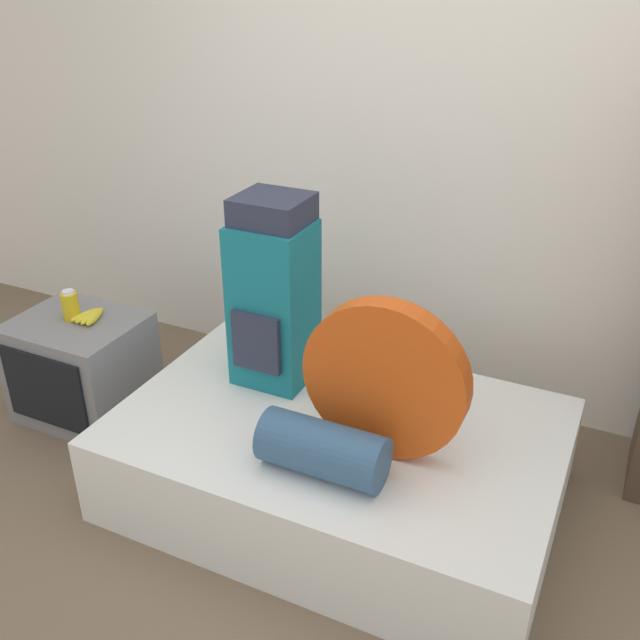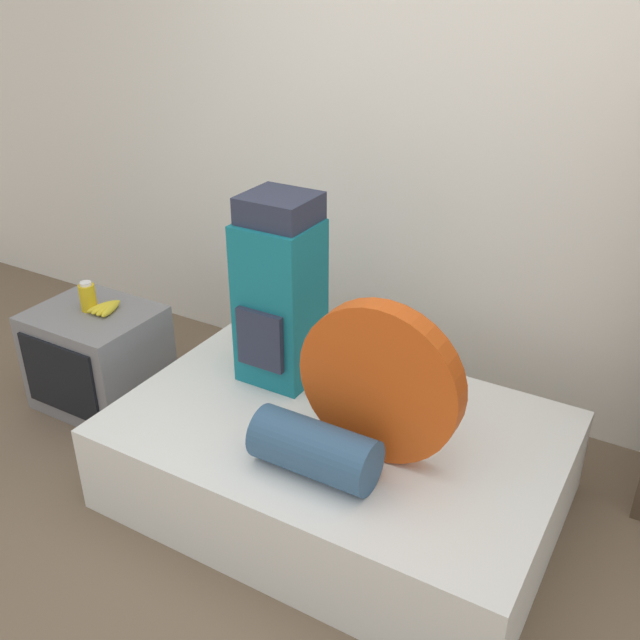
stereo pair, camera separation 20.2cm
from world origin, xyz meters
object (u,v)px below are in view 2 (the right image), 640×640
Objects in this scene: tent_bag at (380,382)px; sleeping_roll at (315,449)px; backpack at (280,293)px; television at (98,358)px; canister at (88,297)px.

sleeping_roll is (-0.15, -0.22, -0.21)m from tent_bag.
television is at bearing -170.98° from backpack.
television is at bearing -37.25° from canister.
tent_bag is (0.63, -0.29, -0.09)m from backpack.
sleeping_roll is 1.56m from television.
sleeping_roll is 0.78× the size of television.
canister is at bearing 174.90° from tent_bag.
sleeping_roll is at bearing -13.16° from television.
backpack reaches higher than tent_bag.
television is 3.98× the size of canister.
backpack is 1.33× the size of tent_bag.
canister is (-1.68, 0.15, -0.12)m from tent_bag.
canister is at bearing 166.35° from sleeping_roll.
backpack is 1.08m from canister.
canister is at bearing -172.25° from backpack.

